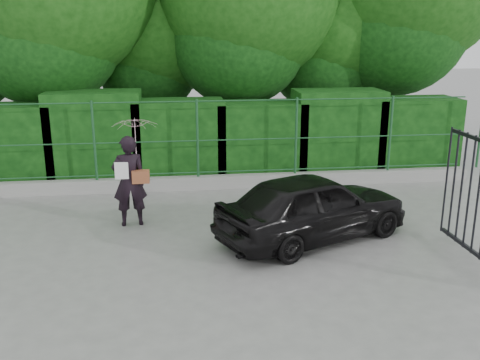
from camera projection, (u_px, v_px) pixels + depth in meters
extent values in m
plane|color=gray|center=(188.00, 274.00, 8.17)|extent=(80.00, 80.00, 0.00)
cube|color=#9E9E99|center=(181.00, 183.00, 12.42)|extent=(14.00, 0.25, 0.30)
cylinder|color=#1D4F28|center=(94.00, 141.00, 11.90)|extent=(0.06, 0.06, 1.80)
cylinder|color=#1D4F28|center=(197.00, 139.00, 12.18)|extent=(0.06, 0.06, 1.80)
cylinder|color=#1D4F28|center=(296.00, 136.00, 12.46)|extent=(0.06, 0.06, 1.80)
cylinder|color=#1D4F28|center=(390.00, 134.00, 12.74)|extent=(0.06, 0.06, 1.80)
cylinder|color=#1D4F28|center=(181.00, 173.00, 12.35)|extent=(13.60, 0.03, 0.03)
cylinder|color=#1D4F28|center=(180.00, 141.00, 12.15)|extent=(13.60, 0.03, 0.03)
cylinder|color=#1D4F28|center=(179.00, 102.00, 11.90)|extent=(13.60, 0.03, 0.03)
cube|color=black|center=(10.00, 145.00, 12.67)|extent=(2.20, 1.20, 1.91)
cube|color=black|center=(96.00, 137.00, 12.87)|extent=(2.20, 1.20, 2.19)
cube|color=black|center=(179.00, 140.00, 13.15)|extent=(2.20, 1.20, 1.95)
cube|color=black|center=(259.00, 139.00, 13.40)|extent=(2.20, 1.20, 1.87)
cube|color=black|center=(337.00, 132.00, 13.61)|extent=(2.20, 1.20, 2.14)
cube|color=black|center=(411.00, 135.00, 13.88)|extent=(2.20, 1.20, 1.91)
cylinder|color=black|center=(62.00, 82.00, 14.06)|extent=(0.36, 0.36, 4.50)
cylinder|color=black|center=(160.00, 98.00, 15.77)|extent=(0.36, 0.36, 3.25)
sphere|color=#14470F|center=(157.00, 30.00, 15.24)|extent=(3.90, 3.90, 3.90)
cylinder|color=black|center=(248.00, 84.00, 14.98)|extent=(0.36, 0.36, 4.25)
cylinder|color=black|center=(327.00, 93.00, 16.06)|extent=(0.36, 0.36, 3.50)
sphere|color=#14470F|center=(331.00, 20.00, 15.48)|extent=(4.20, 4.20, 4.20)
cylinder|color=black|center=(398.00, 72.00, 15.75)|extent=(0.36, 0.36, 4.75)
cube|color=black|center=(473.00, 251.00, 8.64)|extent=(0.05, 2.00, 0.06)
cylinder|color=black|center=(478.00, 197.00, 8.44)|extent=(0.04, 0.04, 1.90)
cylinder|color=black|center=(469.00, 193.00, 8.68)|extent=(0.04, 0.04, 1.90)
cylinder|color=black|center=(461.00, 188.00, 8.91)|extent=(0.04, 0.04, 1.90)
cylinder|color=black|center=(454.00, 184.00, 9.15)|extent=(0.04, 0.04, 1.90)
cylinder|color=black|center=(446.00, 180.00, 9.39)|extent=(0.04, 0.04, 1.90)
imported|color=black|center=(129.00, 181.00, 10.00)|extent=(0.68, 0.49, 1.73)
imported|color=beige|center=(135.00, 138.00, 9.85)|extent=(0.83, 0.85, 0.76)
cube|color=brown|center=(141.00, 177.00, 9.93)|extent=(0.32, 0.15, 0.24)
cube|color=white|center=(122.00, 171.00, 9.81)|extent=(0.25, 0.02, 0.32)
imported|color=black|center=(313.00, 206.00, 9.40)|extent=(3.84, 2.77, 1.22)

